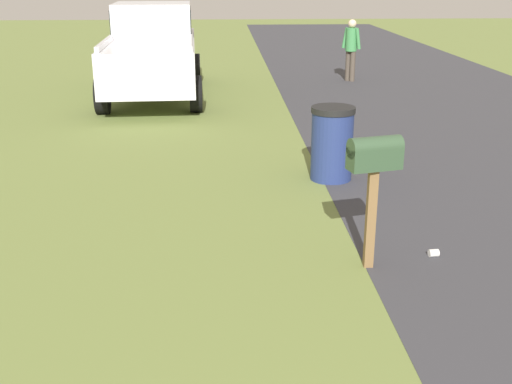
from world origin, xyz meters
TOP-DOWN VIEW (x-y plane):
  - mailbox at (6.24, -0.99)m, footprint 0.32×0.55m
  - pickup_truck at (15.66, 2.03)m, footprint 5.59×2.36m
  - trash_bin at (9.06, -1.08)m, footprint 0.61×0.61m
  - pedestrian at (17.40, -2.98)m, footprint 0.37×0.46m
  - litter_cup_far_scatter at (6.43, -1.73)m, footprint 0.09×0.11m

SIDE VIEW (x-z plane):
  - litter_cup_far_scatter at x=6.43m, z-range 0.00..0.08m
  - trash_bin at x=9.06m, z-range 0.00..1.05m
  - pedestrian at x=17.40m, z-range 0.12..1.73m
  - mailbox at x=6.24m, z-range 0.41..1.75m
  - pickup_truck at x=15.66m, z-range 0.06..2.15m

